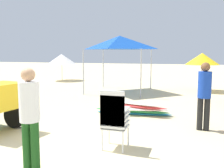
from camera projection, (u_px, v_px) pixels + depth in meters
name	position (u px, v px, depth m)	size (l,w,h in m)	color
ground	(46.00, 150.00, 4.98)	(80.00, 80.00, 0.00)	beige
stacked_plastic_chairs	(114.00, 115.00, 4.90)	(0.48, 0.48, 1.20)	white
surfboard_pile	(133.00, 109.00, 7.78)	(2.44, 0.84, 0.40)	#268CCC
lifeguard_near_right	(204.00, 92.00, 6.13)	(0.32, 0.32, 1.68)	black
lifeguard_far_right	(30.00, 112.00, 4.02)	(0.32, 0.32, 1.68)	#194C19
popup_canopy	(120.00, 43.00, 12.14)	(2.72, 2.72, 2.74)	#B2B2B7
beach_umbrella_left	(202.00, 59.00, 12.50)	(1.66, 1.66, 1.91)	beige
beach_umbrella_mid	(62.00, 59.00, 17.37)	(2.03, 2.03, 1.84)	beige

